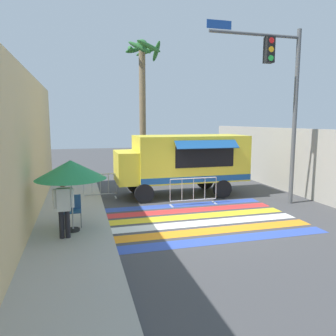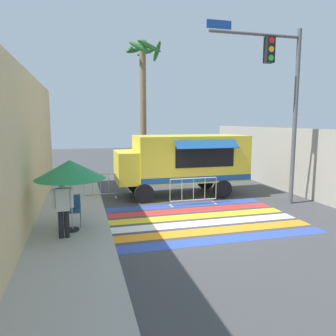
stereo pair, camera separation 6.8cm
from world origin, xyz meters
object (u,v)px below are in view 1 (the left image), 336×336
patio_umbrella (71,170)px  folding_chair (73,208)px  barricade_side (100,187)px  barricade_front (193,192)px  vendor_person (64,205)px  traffic_signal_pole (281,87)px  palm_tree (143,85)px  food_truck (180,160)px

patio_umbrella → folding_chair: 1.28m
barricade_side → barricade_front: bearing=-30.0°
vendor_person → traffic_signal_pole: bearing=7.1°
patio_umbrella → vendor_person: size_ratio=1.27×
barricade_front → palm_tree: size_ratio=0.26×
food_truck → traffic_signal_pole: size_ratio=0.84×
food_truck → barricade_front: 2.00m
patio_umbrella → barricade_side: patio_umbrella is taller
vendor_person → palm_tree: palm_tree is taller
folding_chair → palm_tree: (3.60, 7.65, 4.36)m
patio_umbrella → barricade_front: 5.19m
patio_umbrella → palm_tree: (3.59, 8.14, 3.17)m
patio_umbrella → barricade_side: bearing=76.6°
folding_chair → barricade_side: bearing=76.0°
vendor_person → palm_tree: 10.27m
traffic_signal_pole → palm_tree: palm_tree is taller
barricade_side → folding_chair: bearing=-105.1°
folding_chair → patio_umbrella: bearing=-88.6°
barricade_front → palm_tree: bearing=98.0°
food_truck → traffic_signal_pole: bearing=-38.9°
patio_umbrella → folding_chair: patio_umbrella is taller
food_truck → vendor_person: 6.55m
patio_umbrella → barricade_front: (4.41, 2.39, -1.36)m
vendor_person → palm_tree: (3.79, 8.66, 4.02)m
barricade_front → barricade_side: same height
food_truck → vendor_person: (-4.61, -4.62, -0.52)m
barricade_front → barricade_side: bearing=150.0°
folding_chair → barricade_side: 3.99m
food_truck → folding_chair: 5.77m
barricade_side → traffic_signal_pole: bearing=-22.8°
palm_tree → barricade_front: bearing=-82.0°
food_truck → vendor_person: size_ratio=3.55×
traffic_signal_pole → folding_chair: bearing=-171.4°
patio_umbrella → vendor_person: bearing=-110.7°
barricade_front → palm_tree: (-0.81, 5.75, 4.53)m
food_truck → barricade_front: (-0.01, -1.71, -1.03)m
vendor_person → barricade_front: 5.47m
patio_umbrella → palm_tree: size_ratio=0.27×
traffic_signal_pole → patio_umbrella: traffic_signal_pole is taller
traffic_signal_pole → palm_tree: 7.62m
patio_umbrella → palm_tree: palm_tree is taller
patio_umbrella → vendor_person: 1.01m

